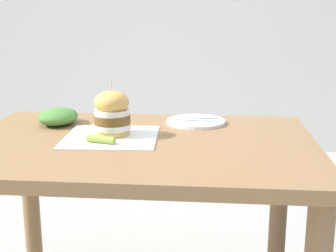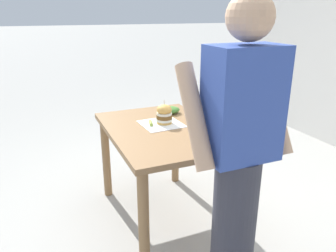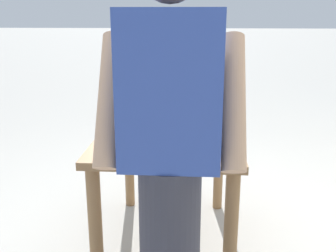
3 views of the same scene
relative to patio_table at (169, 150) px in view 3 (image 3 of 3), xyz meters
The scene contains 8 objects.
ground_plane 0.64m from the patio_table, ahead, with size 80.00×80.00×0.00m, color #ADAAA3.
patio_table is the anchor object (origin of this frame).
serving_paper 0.16m from the patio_table, 105.05° to the right, with size 0.30×0.30×0.00m, color white.
sandwich 0.23m from the patio_table, 118.21° to the right, with size 0.13×0.13×0.19m.
pickle_spear 0.19m from the patio_table, 61.80° to the right, with size 0.02×0.02×0.09m, color #8EA83D.
side_plate_with_forks 0.34m from the patio_table, 144.92° to the left, with size 0.22×0.22×0.02m.
side_salad 0.41m from the patio_table, 120.64° to the right, with size 0.18×0.14×0.06m, color #477F33.
diner_across_table 0.92m from the patio_table, 93.95° to the left, with size 0.55×0.35×1.69m.
Camera 3 is at (-0.15, 2.25, 1.44)m, focal length 42.00 mm.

